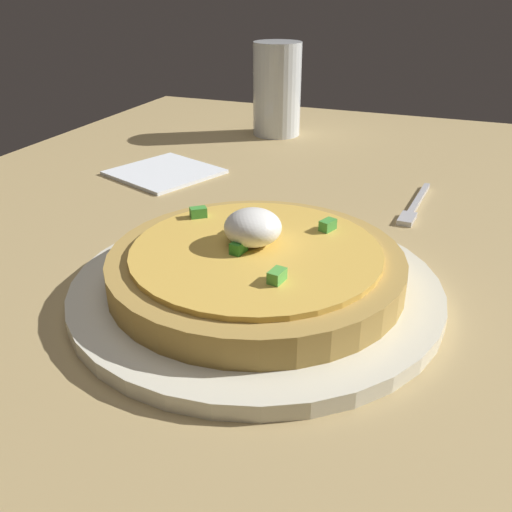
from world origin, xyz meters
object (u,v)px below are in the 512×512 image
(cup_near, at_px, (277,95))
(napkin, at_px, (165,172))
(fork, at_px, (414,207))
(pizza, at_px, (256,264))
(plate, at_px, (256,288))

(cup_near, height_order, napkin, cup_near)
(fork, bearing_deg, napkin, -87.34)
(pizza, xyz_separation_m, fork, (0.21, -0.09, -0.02))
(pizza, bearing_deg, cup_near, 17.63)
(napkin, bearing_deg, plate, -137.61)
(fork, bearing_deg, cup_near, -131.20)
(cup_near, bearing_deg, plate, -162.35)
(plate, relative_size, pizza, 1.26)
(plate, xyz_separation_m, fork, (0.21, -0.09, -0.00))
(napkin, bearing_deg, pizza, -137.60)
(plate, height_order, fork, plate)
(pizza, xyz_separation_m, napkin, (0.22, 0.20, -0.02))
(fork, xyz_separation_m, napkin, (0.01, 0.29, -0.00))
(pizza, bearing_deg, fork, -22.02)
(pizza, bearing_deg, plate, -143.92)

